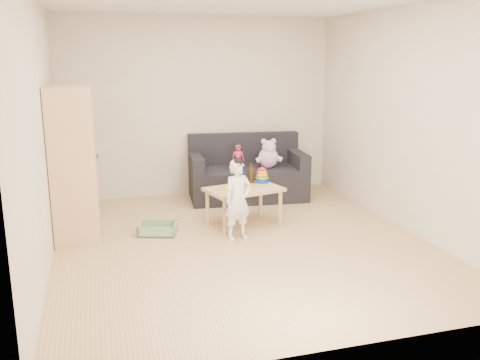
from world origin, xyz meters
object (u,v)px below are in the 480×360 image
object	(u,v)px
toddler	(238,201)
sofa	(248,183)
wardrobe	(74,162)
play_table	(244,206)

from	to	relation	value
toddler	sofa	bearing A→B (deg)	56.50
wardrobe	sofa	world-z (taller)	wardrobe
wardrobe	play_table	world-z (taller)	wardrobe
wardrobe	sofa	size ratio (longest dim) A/B	1.04
sofa	toddler	xyz separation A→B (m)	(-0.60, -1.61, 0.21)
wardrobe	sofa	xyz separation A→B (m)	(2.34, 0.95, -0.62)
sofa	play_table	world-z (taller)	same
sofa	play_table	xyz separation A→B (m)	(-0.39, -1.14, 0.00)
sofa	play_table	size ratio (longest dim) A/B	1.87
wardrobe	play_table	size ratio (longest dim) A/B	1.94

